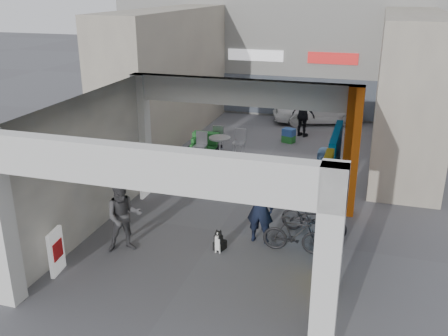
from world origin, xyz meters
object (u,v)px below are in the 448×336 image
(man_back_turned, at_px, (124,216))
(white_van, at_px, (317,109))
(produce_stand, at_px, (205,146))
(bicycle_rear, at_px, (295,235))
(man_with_dog, at_px, (260,208))
(bicycle_front, at_px, (314,218))
(man_elderly, at_px, (323,177))
(border_collie, at_px, (219,242))
(man_crates, at_px, (303,115))
(cafe_set, at_px, (219,147))

(man_back_turned, distance_m, white_van, 13.15)
(produce_stand, bearing_deg, bicycle_rear, -75.85)
(man_with_dog, bearing_deg, white_van, -86.55)
(man_with_dog, relative_size, bicycle_front, 1.06)
(produce_stand, bearing_deg, man_elderly, -57.08)
(produce_stand, height_order, man_back_turned, man_back_turned)
(border_collie, xyz_separation_m, man_back_turned, (-2.11, -0.60, 0.64))
(man_crates, relative_size, bicycle_rear, 1.19)
(bicycle_front, bearing_deg, man_crates, 20.95)
(border_collie, distance_m, man_back_turned, 2.28)
(cafe_set, height_order, bicycle_rear, cafe_set)
(border_collie, distance_m, man_crates, 9.97)
(man_back_turned, bearing_deg, man_elderly, 11.74)
(man_elderly, bearing_deg, cafe_set, 157.14)
(man_back_turned, bearing_deg, white_van, 46.00)
(man_with_dog, height_order, man_elderly, man_with_dog)
(man_elderly, bearing_deg, white_van, 114.00)
(man_elderly, relative_size, bicycle_rear, 1.17)
(man_elderly, distance_m, man_crates, 6.85)
(man_with_dog, bearing_deg, bicycle_rear, 166.65)
(produce_stand, relative_size, bicycle_front, 0.69)
(border_collie, relative_size, bicycle_front, 0.34)
(cafe_set, bearing_deg, man_back_turned, -90.30)
(man_elderly, relative_size, white_van, 0.45)
(bicycle_front, distance_m, white_van, 10.83)
(man_back_turned, relative_size, man_crates, 0.98)
(bicycle_rear, bearing_deg, bicycle_front, -18.40)
(bicycle_rear, xyz_separation_m, white_van, (-0.96, 11.78, 0.21))
(man_with_dog, bearing_deg, cafe_set, -60.63)
(bicycle_front, xyz_separation_m, white_van, (-1.27, 10.76, 0.21))
(produce_stand, relative_size, bicycle_rear, 0.78)
(man_elderly, height_order, man_crates, man_crates)
(man_back_turned, bearing_deg, man_crates, 44.83)
(cafe_set, distance_m, man_elderly, 5.24)
(man_with_dog, bearing_deg, border_collie, 45.65)
(man_crates, distance_m, bicycle_front, 8.61)
(white_van, bearing_deg, man_crates, 155.79)
(produce_stand, height_order, bicycle_rear, bicycle_rear)
(bicycle_rear, relative_size, white_van, 0.39)
(man_back_turned, bearing_deg, man_with_dog, -6.97)
(man_back_turned, xyz_separation_m, man_elderly, (4.10, 3.86, -0.00))
(bicycle_front, bearing_deg, cafe_set, 49.39)
(cafe_set, xyz_separation_m, produce_stand, (-0.58, 0.14, -0.04))
(bicycle_front, height_order, white_van, white_van)
(produce_stand, distance_m, bicycle_rear, 7.58)
(bicycle_front, bearing_deg, man_with_dog, 132.72)
(man_with_dog, height_order, man_back_turned, man_with_dog)
(produce_stand, relative_size, man_elderly, 0.67)
(bicycle_front, bearing_deg, man_back_turned, 127.48)
(produce_stand, bearing_deg, man_with_dog, -80.68)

